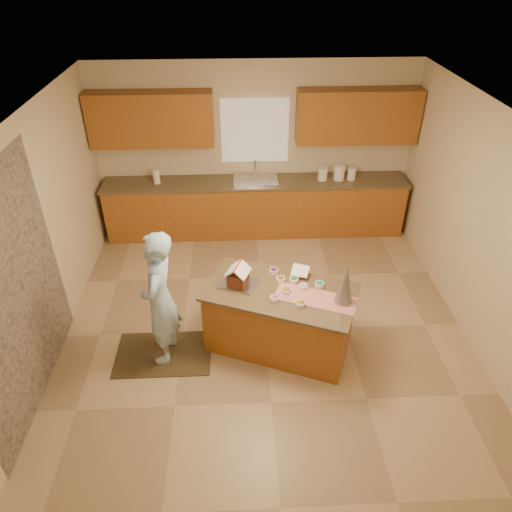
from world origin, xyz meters
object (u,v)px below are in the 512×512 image
at_px(boy, 160,299).
at_px(gingerbread_house, 238,276).
at_px(tinsel_tree, 345,284).
at_px(island_base, 279,320).

bearing_deg(boy, gingerbread_house, 111.91).
bearing_deg(tinsel_tree, island_base, 161.77).
height_order(tinsel_tree, boy, boy).
xyz_separation_m(island_base, tinsel_tree, (0.67, -0.22, 0.68)).
distance_m(tinsel_tree, gingerbread_house, 1.21).
height_order(tinsel_tree, gingerbread_house, tinsel_tree).
relative_size(tinsel_tree, gingerbread_house, 1.52).
height_order(boy, gingerbread_house, boy).
xyz_separation_m(tinsel_tree, gingerbread_house, (-1.14, 0.36, -0.13)).
bearing_deg(tinsel_tree, gingerbread_house, 162.40).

